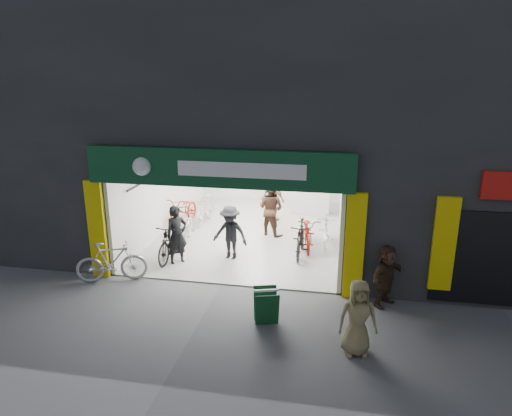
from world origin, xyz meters
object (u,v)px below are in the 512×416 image
(bike_right_front, at_px, (300,239))
(sandwich_board, at_px, (266,306))
(bike_left_front, at_px, (186,229))
(parked_bike, at_px, (112,262))
(pedestrian_near, at_px, (358,318))

(bike_right_front, distance_m, sandwich_board, 3.92)
(bike_left_front, relative_size, parked_bike, 1.08)
(bike_right_front, bearing_deg, sandwich_board, -94.38)
(parked_bike, bearing_deg, bike_left_front, -39.53)
(bike_left_front, height_order, pedestrian_near, pedestrian_near)
(bike_right_front, xyz_separation_m, sandwich_board, (-0.37, -3.90, -0.10))
(bike_left_front, distance_m, parked_bike, 3.05)
(bike_right_front, bearing_deg, bike_left_front, 176.24)
(pedestrian_near, height_order, sandwich_board, pedestrian_near)
(bike_left_front, bearing_deg, bike_right_front, -13.86)
(parked_bike, height_order, pedestrian_near, pedestrian_near)
(bike_left_front, height_order, bike_right_front, bike_right_front)
(parked_bike, distance_m, pedestrian_near, 6.44)
(bike_right_front, relative_size, pedestrian_near, 1.16)
(pedestrian_near, relative_size, sandwich_board, 1.96)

